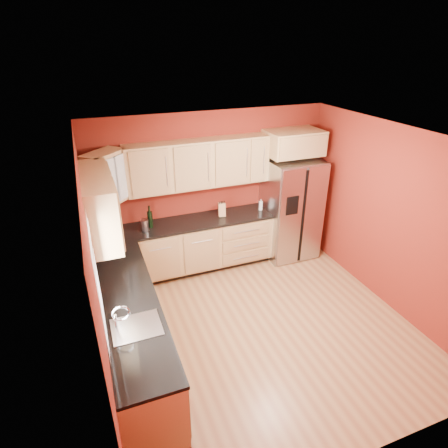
% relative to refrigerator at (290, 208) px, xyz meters
% --- Properties ---
extents(floor, '(4.00, 4.00, 0.00)m').
position_rel_refrigerator_xyz_m(floor, '(-1.35, -1.62, -0.89)').
color(floor, '#905938').
rests_on(floor, ground).
extents(ceiling, '(4.00, 4.00, 0.00)m').
position_rel_refrigerator_xyz_m(ceiling, '(-1.35, -1.62, 1.71)').
color(ceiling, white).
rests_on(ceiling, wall_back).
extents(wall_back, '(4.00, 0.04, 2.60)m').
position_rel_refrigerator_xyz_m(wall_back, '(-1.35, 0.38, 0.41)').
color(wall_back, maroon).
rests_on(wall_back, floor).
extents(wall_front, '(4.00, 0.04, 2.60)m').
position_rel_refrigerator_xyz_m(wall_front, '(-1.35, -3.62, 0.41)').
color(wall_front, maroon).
rests_on(wall_front, floor).
extents(wall_left, '(0.04, 4.00, 2.60)m').
position_rel_refrigerator_xyz_m(wall_left, '(-3.35, -1.62, 0.41)').
color(wall_left, maroon).
rests_on(wall_left, floor).
extents(wall_right, '(0.04, 4.00, 2.60)m').
position_rel_refrigerator_xyz_m(wall_right, '(0.65, -1.62, 0.41)').
color(wall_right, maroon).
rests_on(wall_right, floor).
extents(base_cabinets_back, '(2.90, 0.60, 0.88)m').
position_rel_refrigerator_xyz_m(base_cabinets_back, '(-1.90, 0.07, -0.45)').
color(base_cabinets_back, tan).
rests_on(base_cabinets_back, floor).
extents(base_cabinets_left, '(0.60, 2.80, 0.88)m').
position_rel_refrigerator_xyz_m(base_cabinets_left, '(-3.05, -1.62, -0.45)').
color(base_cabinets_left, tan).
rests_on(base_cabinets_left, floor).
extents(countertop_back, '(2.90, 0.62, 0.04)m').
position_rel_refrigerator_xyz_m(countertop_back, '(-1.90, 0.06, 0.01)').
color(countertop_back, black).
rests_on(countertop_back, base_cabinets_back).
extents(countertop_left, '(0.62, 2.80, 0.04)m').
position_rel_refrigerator_xyz_m(countertop_left, '(-3.04, -1.62, 0.01)').
color(countertop_left, black).
rests_on(countertop_left, base_cabinets_left).
extents(upper_cabinets_back, '(2.30, 0.33, 0.75)m').
position_rel_refrigerator_xyz_m(upper_cabinets_back, '(-1.60, 0.21, 0.94)').
color(upper_cabinets_back, tan).
rests_on(upper_cabinets_back, wall_back).
extents(upper_cabinets_left, '(0.33, 1.35, 0.75)m').
position_rel_refrigerator_xyz_m(upper_cabinets_left, '(-3.19, -0.90, 0.94)').
color(upper_cabinets_left, tan).
rests_on(upper_cabinets_left, wall_left).
extents(corner_upper_cabinet, '(0.67, 0.67, 0.75)m').
position_rel_refrigerator_xyz_m(corner_upper_cabinet, '(-3.02, 0.04, 0.94)').
color(corner_upper_cabinet, tan).
rests_on(corner_upper_cabinet, wall_back).
extents(over_fridge_cabinet, '(0.92, 0.60, 0.40)m').
position_rel_refrigerator_xyz_m(over_fridge_cabinet, '(0.00, 0.07, 1.16)').
color(over_fridge_cabinet, tan).
rests_on(over_fridge_cabinet, wall_back).
extents(refrigerator, '(0.90, 0.75, 1.78)m').
position_rel_refrigerator_xyz_m(refrigerator, '(0.00, 0.00, 0.00)').
color(refrigerator, silver).
rests_on(refrigerator, floor).
extents(window, '(0.03, 0.90, 1.00)m').
position_rel_refrigerator_xyz_m(window, '(-3.33, -2.12, 0.66)').
color(window, white).
rests_on(window, wall_left).
extents(sink_faucet, '(0.50, 0.42, 0.30)m').
position_rel_refrigerator_xyz_m(sink_faucet, '(-3.04, -2.12, 0.18)').
color(sink_faucet, silver).
rests_on(sink_faucet, countertop_left).
extents(canister_left, '(0.13, 0.13, 0.19)m').
position_rel_refrigerator_xyz_m(canister_left, '(-2.56, 0.01, 0.12)').
color(canister_left, silver).
rests_on(canister_left, countertop_back).
extents(canister_right, '(0.15, 0.15, 0.22)m').
position_rel_refrigerator_xyz_m(canister_right, '(-3.01, 0.05, 0.14)').
color(canister_right, silver).
rests_on(canister_right, countertop_back).
extents(wine_bottle_a, '(0.11, 0.11, 0.36)m').
position_rel_refrigerator_xyz_m(wine_bottle_a, '(-2.46, 0.10, 0.21)').
color(wine_bottle_a, black).
rests_on(wine_bottle_a, countertop_back).
extents(wine_bottle_b, '(0.08, 0.08, 0.30)m').
position_rel_refrigerator_xyz_m(wine_bottle_b, '(-2.45, 0.12, 0.18)').
color(wine_bottle_b, black).
rests_on(wine_bottle_b, countertop_back).
extents(knife_block, '(0.13, 0.12, 0.23)m').
position_rel_refrigerator_xyz_m(knife_block, '(-1.26, 0.09, 0.14)').
color(knife_block, tan).
rests_on(knife_block, countertop_back).
extents(soap_dispenser, '(0.07, 0.07, 0.19)m').
position_rel_refrigerator_xyz_m(soap_dispenser, '(-0.55, 0.07, 0.13)').
color(soap_dispenser, white).
rests_on(soap_dispenser, countertop_back).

